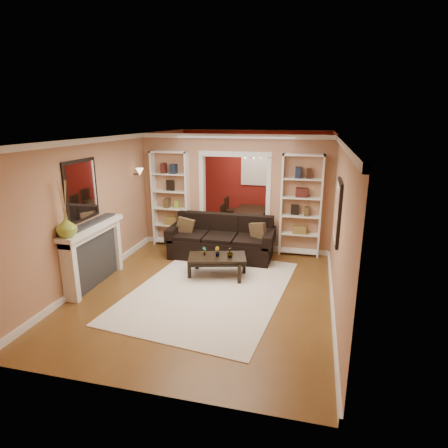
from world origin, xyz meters
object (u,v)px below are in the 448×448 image
(sofa, at_px, (221,237))
(fireplace, at_px, (95,255))
(bookshelf_right, at_px, (301,206))
(dining_table, at_px, (251,220))
(coffee_table, at_px, (217,266))
(bookshelf_left, at_px, (171,199))

(sofa, xyz_separation_m, fireplace, (-1.94, -1.95, 0.12))
(fireplace, bearing_deg, bookshelf_right, 34.80)
(sofa, height_order, dining_table, sofa)
(coffee_table, height_order, dining_table, dining_table)
(dining_table, bearing_deg, sofa, 173.36)
(sofa, xyz_separation_m, bookshelf_right, (1.70, 0.58, 0.69))
(bookshelf_right, relative_size, fireplace, 1.35)
(fireplace, bearing_deg, dining_table, 62.79)
(bookshelf_left, distance_m, fireplace, 2.65)
(sofa, relative_size, coffee_table, 2.10)
(coffee_table, distance_m, fireplace, 2.34)
(coffee_table, distance_m, dining_table, 3.43)
(fireplace, bearing_deg, bookshelf_left, 77.95)
(coffee_table, bearing_deg, bookshelf_left, 119.04)
(bookshelf_right, distance_m, fireplace, 4.47)
(dining_table, bearing_deg, bookshelf_left, 136.77)
(fireplace, bearing_deg, coffee_table, 22.58)
(coffee_table, bearing_deg, sofa, 85.00)
(fireplace, xyz_separation_m, dining_table, (2.22, 4.32, -0.32))
(coffee_table, relative_size, dining_table, 0.75)
(sofa, height_order, coffee_table, sofa)
(bookshelf_right, bearing_deg, sofa, -161.13)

